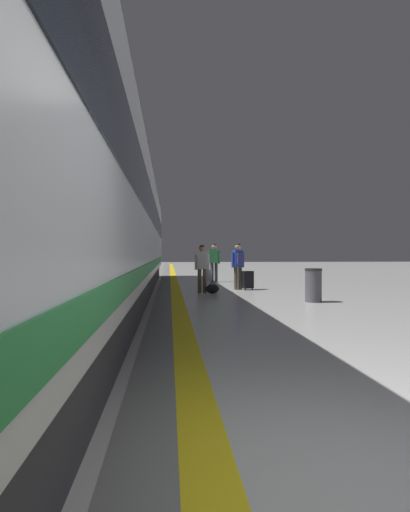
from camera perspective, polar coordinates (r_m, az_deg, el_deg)
ground_plane at (r=2.77m, az=22.21°, el=-28.26°), size 120.00×120.00×0.00m
safety_line_strip at (r=12.24m, az=-3.66°, el=-5.80°), size 0.36×80.00×0.01m
tactile_edge_band at (r=12.24m, az=-5.26°, el=-5.81°), size 0.64×80.00×0.01m
high_speed_train at (r=9.89m, az=-15.89°, el=7.21°), size 2.94×32.16×4.97m
passenger_near at (r=14.26m, az=-0.39°, el=-1.19°), size 0.49×0.25×1.60m
duffel_bag_near at (r=14.11m, az=0.98°, el=-4.37°), size 0.44×0.26×0.36m
passenger_mid at (r=19.69m, az=1.21°, el=-0.49°), size 0.55×0.24×1.76m
suitcase_mid at (r=19.36m, az=0.37°, el=-2.56°), size 0.41×0.28×0.98m
passenger_far at (r=15.59m, az=4.43°, el=-0.81°), size 0.49×0.40×1.68m
suitcase_far at (r=15.47m, az=5.69°, el=-3.16°), size 0.43×0.34×0.68m
waste_bin at (r=11.99m, az=14.18°, el=-3.77°), size 0.46×0.46×0.91m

